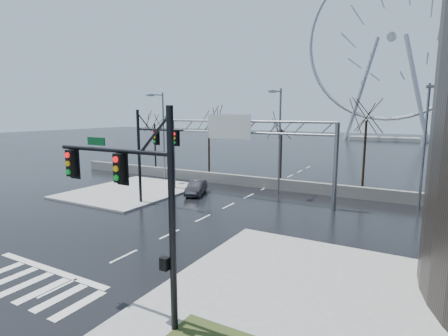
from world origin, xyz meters
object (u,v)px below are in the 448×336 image
Objects in this scene: signal_mast_far at (149,148)px; car at (196,188)px; ferris_wheel at (391,44)px; signal_mast_near at (140,195)px; sign_gantry at (241,142)px.

car is (1.17, 5.18, -4.18)m from signal_mast_far.
car is (-9.69, -80.86, -25.48)m from ferris_wheel.
ferris_wheel is (-0.14, 99.04, 21.26)m from signal_mast_near.
car is at bearing 77.24° from signal_mast_far.
sign_gantry is at bearing 47.53° from signal_mast_far.
signal_mast_near is 21.10m from car.
signal_mast_near is 17.03m from signal_mast_far.
sign_gantry is 4.11× the size of car.
signal_mast_near is 0.16× the size of ferris_wheel.
signal_mast_near reaches higher than car.
signal_mast_near reaches higher than sign_gantry.
ferris_wheel is (10.87, 86.04, 21.30)m from signal_mast_far.
sign_gantry reaches higher than car.
ferris_wheel is at bearing 62.93° from car.
ferris_wheel is (5.38, 80.04, 20.95)m from sign_gantry.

